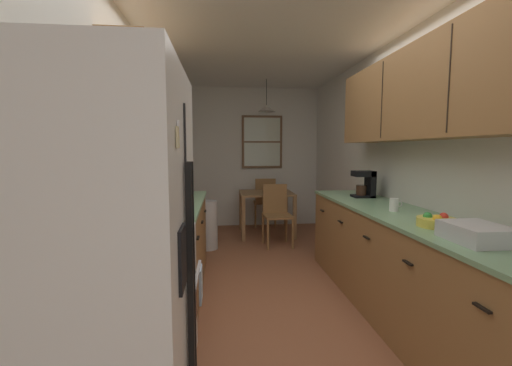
{
  "coord_description": "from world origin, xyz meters",
  "views": [
    {
      "loc": [
        -0.49,
        -2.6,
        1.42
      ],
      "look_at": [
        -0.07,
        1.44,
        1.01
      ],
      "focal_mm": 23.46,
      "sensor_mm": 36.0,
      "label": 1
    }
  ],
  "objects_px": {
    "dining_table": "(266,199)",
    "dining_chair_far": "(265,200)",
    "mug_by_coffeemaker": "(394,205)",
    "trash_bin": "(208,225)",
    "refrigerator": "(102,289)",
    "dining_chair_near": "(276,212)",
    "storage_canister": "(156,203)",
    "stove_range": "(142,301)",
    "table_serving_bowl": "(268,190)",
    "fruit_bowl": "(437,221)",
    "dish_rack": "(477,233)",
    "coffee_maker": "(366,183)",
    "microwave_over_range": "(115,101)"
  },
  "relations": [
    {
      "from": "microwave_over_range",
      "to": "dish_rack",
      "type": "xyz_separation_m",
      "value": [
        2.05,
        -0.36,
        -0.75
      ]
    },
    {
      "from": "mug_by_coffeemaker",
      "to": "trash_bin",
      "type": "bearing_deg",
      "value": 128.56
    },
    {
      "from": "coffee_maker",
      "to": "table_serving_bowl",
      "type": "distance_m",
      "value": 2.14
    },
    {
      "from": "dining_chair_near",
      "to": "dish_rack",
      "type": "bearing_deg",
      "value": -78.72
    },
    {
      "from": "dining_chair_far",
      "to": "trash_bin",
      "type": "bearing_deg",
      "value": -127.32
    },
    {
      "from": "refrigerator",
      "to": "trash_bin",
      "type": "xyz_separation_m",
      "value": [
        0.27,
        3.41,
        -0.52
      ]
    },
    {
      "from": "refrigerator",
      "to": "dining_table",
      "type": "bearing_deg",
      "value": 73.67
    },
    {
      "from": "refrigerator",
      "to": "fruit_bowl",
      "type": "relative_size",
      "value": 6.83
    },
    {
      "from": "stove_range",
      "to": "trash_bin",
      "type": "relative_size",
      "value": 1.59
    },
    {
      "from": "stove_range",
      "to": "dining_table",
      "type": "bearing_deg",
      "value": 69.9
    },
    {
      "from": "refrigerator",
      "to": "dish_rack",
      "type": "relative_size",
      "value": 5.11
    },
    {
      "from": "dining_chair_near",
      "to": "mug_by_coffeemaker",
      "type": "distance_m",
      "value": 2.33
    },
    {
      "from": "stove_range",
      "to": "microwave_over_range",
      "type": "bearing_deg",
      "value": 179.97
    },
    {
      "from": "dining_table",
      "to": "mug_by_coffeemaker",
      "type": "distance_m",
      "value": 2.9
    },
    {
      "from": "microwave_over_range",
      "to": "trash_bin",
      "type": "height_order",
      "value": "microwave_over_range"
    },
    {
      "from": "coffee_maker",
      "to": "table_serving_bowl",
      "type": "relative_size",
      "value": 1.76
    },
    {
      "from": "dining_table",
      "to": "trash_bin",
      "type": "distance_m",
      "value": 1.2
    },
    {
      "from": "coffee_maker",
      "to": "dish_rack",
      "type": "xyz_separation_m",
      "value": [
        -0.14,
        -1.78,
        -0.1
      ]
    },
    {
      "from": "microwave_over_range",
      "to": "dish_rack",
      "type": "relative_size",
      "value": 1.82
    },
    {
      "from": "table_serving_bowl",
      "to": "dish_rack",
      "type": "bearing_deg",
      "value": -79.89
    },
    {
      "from": "microwave_over_range",
      "to": "coffee_maker",
      "type": "bearing_deg",
      "value": 32.98
    },
    {
      "from": "refrigerator",
      "to": "trash_bin",
      "type": "relative_size",
      "value": 2.51
    },
    {
      "from": "dining_chair_far",
      "to": "refrigerator",
      "type": "bearing_deg",
      "value": -104.96
    },
    {
      "from": "dining_chair_far",
      "to": "fruit_bowl",
      "type": "bearing_deg",
      "value": -80.48
    },
    {
      "from": "dining_chair_near",
      "to": "storage_canister",
      "type": "distance_m",
      "value": 2.63
    },
    {
      "from": "refrigerator",
      "to": "dining_chair_far",
      "type": "xyz_separation_m",
      "value": [
        1.26,
        4.71,
        -0.37
      ]
    },
    {
      "from": "dish_rack",
      "to": "mug_by_coffeemaker",
      "type": "bearing_deg",
      "value": 88.86
    },
    {
      "from": "refrigerator",
      "to": "fruit_bowl",
      "type": "distance_m",
      "value": 2.07
    },
    {
      "from": "mug_by_coffeemaker",
      "to": "coffee_maker",
      "type": "bearing_deg",
      "value": 82.04
    },
    {
      "from": "dining_chair_near",
      "to": "coffee_maker",
      "type": "relative_size",
      "value": 3.11
    },
    {
      "from": "dining_chair_near",
      "to": "fruit_bowl",
      "type": "xyz_separation_m",
      "value": [
        0.64,
        -2.76,
        0.44
      ]
    },
    {
      "from": "storage_canister",
      "to": "table_serving_bowl",
      "type": "xyz_separation_m",
      "value": [
        1.27,
        2.82,
        -0.25
      ]
    },
    {
      "from": "dish_rack",
      "to": "table_serving_bowl",
      "type": "relative_size",
      "value": 2.07
    },
    {
      "from": "coffee_maker",
      "to": "fruit_bowl",
      "type": "bearing_deg",
      "value": -94.9
    },
    {
      "from": "dish_rack",
      "to": "table_serving_bowl",
      "type": "height_order",
      "value": "dish_rack"
    },
    {
      "from": "storage_canister",
      "to": "coffee_maker",
      "type": "relative_size",
      "value": 0.71
    },
    {
      "from": "dining_chair_near",
      "to": "storage_canister",
      "type": "height_order",
      "value": "storage_canister"
    },
    {
      "from": "coffee_maker",
      "to": "mug_by_coffeemaker",
      "type": "height_order",
      "value": "coffee_maker"
    },
    {
      "from": "stove_range",
      "to": "dish_rack",
      "type": "height_order",
      "value": "stove_range"
    },
    {
      "from": "stove_range",
      "to": "dish_rack",
      "type": "relative_size",
      "value": 3.24
    },
    {
      "from": "dining_chair_near",
      "to": "table_serving_bowl",
      "type": "distance_m",
      "value": 0.66
    },
    {
      "from": "trash_bin",
      "to": "coffee_maker",
      "type": "height_order",
      "value": "coffee_maker"
    },
    {
      "from": "refrigerator",
      "to": "fruit_bowl",
      "type": "height_order",
      "value": "refrigerator"
    },
    {
      "from": "dining_chair_near",
      "to": "storage_canister",
      "type": "xyz_separation_m",
      "value": [
        -1.31,
        -2.22,
        0.5
      ]
    },
    {
      "from": "dining_table",
      "to": "dining_chair_far",
      "type": "xyz_separation_m",
      "value": [
        0.05,
        0.6,
        -0.1
      ]
    },
    {
      "from": "refrigerator",
      "to": "mug_by_coffeemaker",
      "type": "bearing_deg",
      "value": 34.55
    },
    {
      "from": "microwave_over_range",
      "to": "fruit_bowl",
      "type": "bearing_deg",
      "value": 0.33
    },
    {
      "from": "refrigerator",
      "to": "storage_canister",
      "type": "distance_m",
      "value": 1.31
    },
    {
      "from": "dining_chair_near",
      "to": "fruit_bowl",
      "type": "bearing_deg",
      "value": -76.93
    },
    {
      "from": "stove_range",
      "to": "table_serving_bowl",
      "type": "xyz_separation_m",
      "value": [
        1.27,
        3.38,
        0.28
      ]
    }
  ]
}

